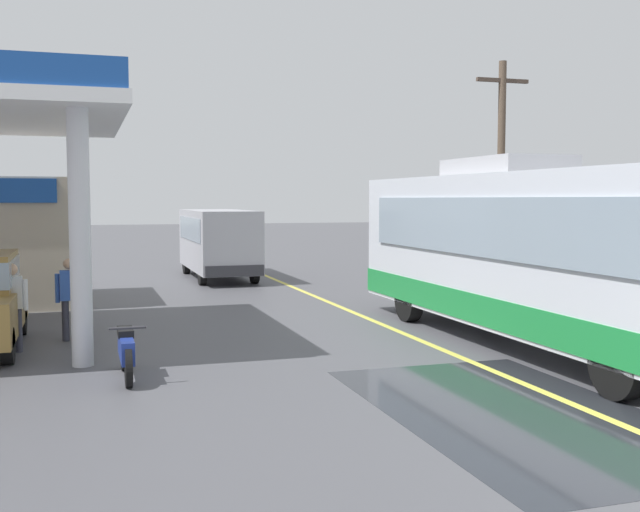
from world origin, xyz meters
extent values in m
plane|color=#4C4C51|center=(0.00, 20.00, 0.00)|extent=(120.00, 120.00, 0.00)
cube|color=#D8CC4C|center=(0.00, 15.00, 0.00)|extent=(0.16, 50.00, 0.01)
cube|color=#26282D|center=(-0.96, 2.99, 0.00)|extent=(3.37, 5.92, 0.01)
cube|color=silver|center=(1.86, 7.01, 1.88)|extent=(2.50, 11.00, 2.90)
cube|color=#1E8C3F|center=(1.86, 7.01, 0.77)|extent=(2.54, 11.04, 0.56)
cube|color=#8C9EAD|center=(0.59, 7.01, 2.33)|extent=(0.06, 9.35, 1.10)
cube|color=#8C9EAD|center=(3.13, 7.01, 2.33)|extent=(0.06, 9.35, 1.10)
cube|color=#B2B2B7|center=(1.86, 8.01, 3.51)|extent=(1.60, 2.80, 0.36)
cylinder|color=black|center=(0.76, 3.11, 0.50)|extent=(0.30, 1.00, 1.00)
cylinder|color=black|center=(0.76, 10.31, 0.50)|extent=(0.30, 1.00, 1.00)
cylinder|color=black|center=(2.96, 10.31, 0.50)|extent=(0.30, 1.00, 1.00)
cylinder|color=silver|center=(-6.48, 7.67, 2.30)|extent=(0.36, 0.36, 4.60)
cylinder|color=silver|center=(-6.48, 13.07, 2.30)|extent=(0.36, 0.36, 4.60)
cylinder|color=black|center=(-7.71, 8.17, 0.32)|extent=(0.20, 0.64, 0.64)
cylinder|color=black|center=(-7.71, 11.17, 0.32)|extent=(0.20, 0.64, 0.64)
cube|color=#A5A5AD|center=(-1.82, 21.13, 1.39)|extent=(2.00, 6.00, 2.10)
cube|color=#8C9EAD|center=(-1.82, 21.13, 1.79)|extent=(2.04, 5.10, 0.80)
cube|color=#2D2D33|center=(-1.82, 18.08, 0.54)|extent=(1.90, 0.16, 0.36)
cylinder|color=black|center=(-2.70, 19.13, 0.38)|extent=(0.22, 0.76, 0.76)
cylinder|color=black|center=(-0.94, 19.13, 0.38)|extent=(0.22, 0.76, 0.76)
cylinder|color=black|center=(-2.70, 23.13, 0.38)|extent=(0.22, 0.76, 0.76)
cylinder|color=black|center=(-0.94, 23.13, 0.38)|extent=(0.22, 0.76, 0.76)
cylinder|color=black|center=(-5.82, 5.92, 0.30)|extent=(0.10, 0.60, 0.60)
cylinder|color=black|center=(-5.82, 7.12, 0.30)|extent=(0.10, 0.60, 0.60)
cube|color=navy|center=(-5.82, 6.52, 0.50)|extent=(0.20, 1.30, 0.36)
cube|color=black|center=(-5.82, 6.67, 0.72)|extent=(0.24, 0.60, 0.12)
cylinder|color=#2D2D33|center=(-5.82, 5.97, 0.90)|extent=(0.55, 0.04, 0.04)
cylinder|color=#33333F|center=(-7.80, 9.24, 0.41)|extent=(0.14, 0.14, 0.82)
cylinder|color=#33333F|center=(-7.62, 9.24, 0.41)|extent=(0.14, 0.14, 0.82)
cube|color=silver|center=(-7.71, 9.24, 1.12)|extent=(0.36, 0.22, 0.60)
sphere|color=tan|center=(-7.71, 9.24, 1.55)|extent=(0.22, 0.22, 0.22)
cylinder|color=silver|center=(-7.48, 9.24, 1.07)|extent=(0.09, 0.09, 0.58)
cylinder|color=#33333F|center=(-6.81, 10.14, 0.41)|extent=(0.14, 0.14, 0.82)
cylinder|color=#33333F|center=(-6.63, 10.14, 0.41)|extent=(0.14, 0.14, 0.82)
cube|color=#3359B2|center=(-6.72, 10.14, 1.12)|extent=(0.36, 0.22, 0.60)
sphere|color=tan|center=(-6.72, 10.14, 1.55)|extent=(0.22, 0.22, 0.22)
cylinder|color=#3359B2|center=(-6.95, 10.14, 1.07)|extent=(0.09, 0.09, 0.58)
cylinder|color=#3359B2|center=(-6.49, 10.14, 1.07)|extent=(0.09, 0.09, 0.58)
cylinder|color=brown|center=(6.23, 15.48, 3.58)|extent=(0.24, 0.24, 7.15)
cube|color=#4C3D33|center=(6.23, 15.48, 6.55)|extent=(1.80, 0.12, 0.12)
camera|label=1|loc=(-6.43, -5.65, 2.85)|focal=42.33mm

